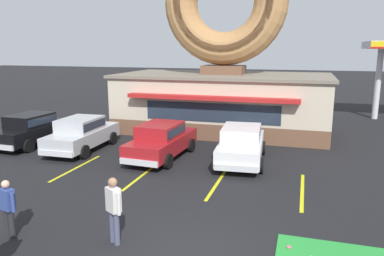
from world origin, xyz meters
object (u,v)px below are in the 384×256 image
(pedestrian_leather_jacket_man, at_px, (8,206))
(pedestrian_blue_sweater_man, at_px, (114,207))
(trash_bin, at_px, (323,138))
(car_red, at_px, (162,139))
(car_white, at_px, (241,143))
(car_silver, at_px, (82,133))
(car_black, at_px, (32,128))

(pedestrian_leather_jacket_man, bearing_deg, pedestrian_blue_sweater_man, 10.24)
(pedestrian_blue_sweater_man, relative_size, trash_bin, 1.79)
(car_red, bearing_deg, trash_bin, 29.79)
(car_white, xyz_separation_m, car_red, (-3.52, -0.39, 0.00))
(car_silver, bearing_deg, trash_bin, 19.10)
(car_red, height_order, trash_bin, car_red)
(car_silver, height_order, trash_bin, car_silver)
(car_silver, bearing_deg, car_red, -1.96)
(car_black, height_order, pedestrian_leather_jacket_man, car_black)
(pedestrian_leather_jacket_man, height_order, trash_bin, pedestrian_leather_jacket_man)
(pedestrian_leather_jacket_man, bearing_deg, car_silver, 110.41)
(car_white, distance_m, pedestrian_blue_sweater_man, 7.99)
(car_white, xyz_separation_m, car_black, (-10.73, -0.05, 0.00))
(car_red, bearing_deg, car_silver, 178.04)
(car_red, xyz_separation_m, pedestrian_leather_jacket_man, (-1.19, -7.87, -0.01))
(pedestrian_blue_sweater_man, distance_m, trash_bin, 12.61)
(car_red, distance_m, pedestrian_leather_jacket_man, 7.96)
(trash_bin, bearing_deg, car_black, -165.52)
(car_silver, height_order, pedestrian_leather_jacket_man, car_silver)
(car_white, distance_m, pedestrian_leather_jacket_man, 9.51)
(car_black, bearing_deg, car_silver, -3.76)
(car_white, distance_m, trash_bin, 5.04)
(pedestrian_leather_jacket_man, bearing_deg, car_white, 60.31)
(trash_bin, bearing_deg, pedestrian_leather_jacket_man, -124.60)
(car_white, distance_m, car_silver, 7.70)
(car_red, height_order, pedestrian_leather_jacket_man, car_red)
(car_white, relative_size, car_black, 1.01)
(car_white, height_order, car_silver, same)
(car_white, height_order, car_red, same)
(car_red, height_order, pedestrian_blue_sweater_man, pedestrian_blue_sweater_man)
(car_black, bearing_deg, pedestrian_blue_sweater_man, -41.20)
(car_red, bearing_deg, car_black, 177.28)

